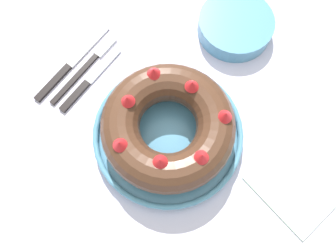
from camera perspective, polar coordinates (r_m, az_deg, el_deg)
The scene contains 9 objects.
ground_plane at distance 1.46m, azimuth -0.30°, elevation -9.64°, with size 8.00×8.00×0.00m, color #4C4742.
dining_table at distance 0.80m, azimuth -0.54°, elevation -2.36°, with size 1.38×1.17×0.75m.
serving_dish at distance 0.71m, azimuth 0.00°, elevation -1.39°, with size 0.32×0.32×0.03m.
bundt_cake at distance 0.66m, azimuth 0.00°, elevation 0.03°, with size 0.27×0.27×0.10m.
fork at distance 0.81m, azimuth -13.72°, elevation 10.40°, with size 0.02×0.22×0.01m.
serving_knife at distance 0.82m, azimuth -17.01°, elevation 9.79°, with size 0.02×0.25×0.01m.
cake_knife at distance 0.79m, azimuth -13.96°, elevation 7.26°, with size 0.02×0.20×0.01m.
side_bowl at distance 0.84m, azimuth 11.65°, elevation 16.73°, with size 0.18×0.18×0.04m, color #518EB2.
napkin at distance 0.74m, azimuth 20.60°, elevation -10.33°, with size 0.17×0.12×0.00m, color #B2D1B7.
Camera 1 is at (0.14, -0.17, 1.44)m, focal length 35.00 mm.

